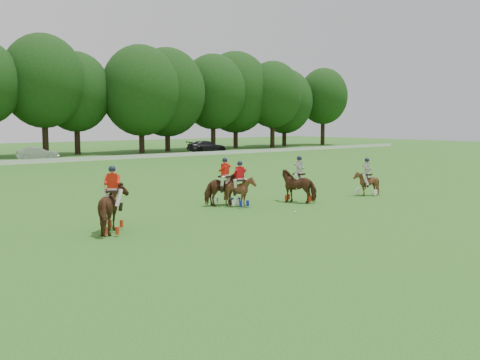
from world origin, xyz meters
TOP-DOWN VIEW (x-y plane):
  - ground at (0.00, 0.00)m, footprint 180.00×180.00m
  - boundary_rail at (0.00, 38.00)m, footprint 120.00×0.10m
  - car_mid at (3.75, 42.50)m, footprint 4.36×2.16m
  - car_right at (25.78, 42.50)m, footprint 5.61×3.14m
  - polo_red_a at (-6.67, 3.15)m, footprint 1.99×2.33m
  - polo_red_b at (0.41, 5.59)m, footprint 2.01×1.87m
  - polo_red_c at (0.85, 4.97)m, footprint 1.54×1.64m
  - polo_stripe_a at (4.04, 4.13)m, footprint 1.69×2.17m
  - polo_stripe_b at (8.68, 3.47)m, footprint 1.50×1.58m
  - polo_ball at (1.60, 1.95)m, footprint 0.09×0.09m

SIDE VIEW (x-z plane):
  - ground at x=0.00m, z-range 0.00..0.00m
  - polo_ball at x=1.60m, z-range 0.00..0.09m
  - boundary_rail at x=0.00m, z-range 0.00..0.44m
  - car_mid at x=3.75m, z-range 0.00..1.38m
  - polo_stripe_b at x=8.68m, z-range -0.31..1.79m
  - car_right at x=25.78m, z-range 0.00..1.54m
  - polo_red_c at x=0.85m, z-range -0.32..1.89m
  - polo_red_b at x=0.41m, z-range -0.33..2.03m
  - polo_stripe_a at x=4.04m, z-range -0.32..2.04m
  - polo_red_a at x=-6.67m, z-range -0.32..2.17m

